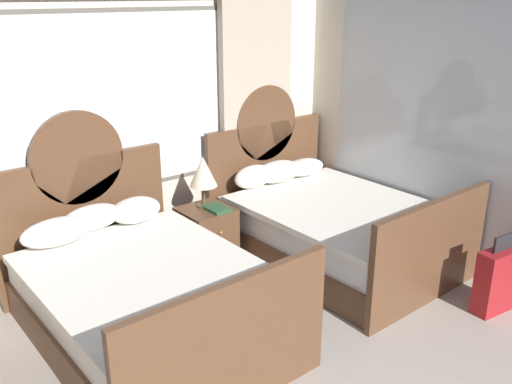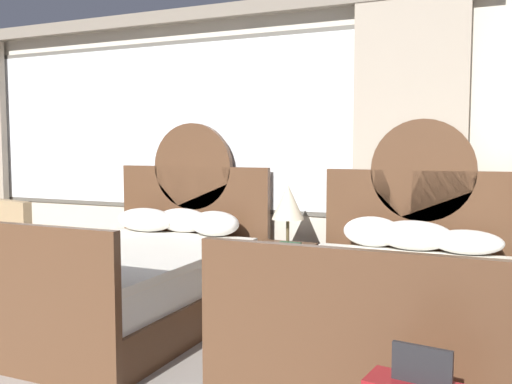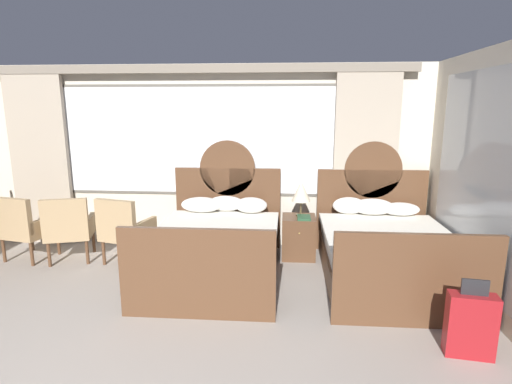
% 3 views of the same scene
% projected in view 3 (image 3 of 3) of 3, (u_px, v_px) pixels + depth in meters
% --- Properties ---
extents(wall_back_window, '(6.76, 0.22, 2.70)m').
position_uv_depth(wall_back_window, '(199.00, 153.00, 6.02)').
color(wall_back_window, beige).
rests_on(wall_back_window, ground_plane).
extents(bed_near_window, '(1.56, 2.21, 1.62)m').
position_uv_depth(bed_near_window, '(217.00, 246.00, 5.10)').
color(bed_near_window, brown).
rests_on(bed_near_window, ground_plane).
extents(bed_near_mirror, '(1.56, 2.21, 1.62)m').
position_uv_depth(bed_near_mirror, '(386.00, 251.00, 4.94)').
color(bed_near_mirror, brown).
rests_on(bed_near_mirror, ground_plane).
extents(nightstand_between_beds, '(0.46, 0.49, 0.59)m').
position_uv_depth(nightstand_between_beds, '(299.00, 237.00, 5.67)').
color(nightstand_between_beds, brown).
rests_on(nightstand_between_beds, ground_plane).
extents(table_lamp_on_nightstand, '(0.27, 0.27, 0.50)m').
position_uv_depth(table_lamp_on_nightstand, '(301.00, 191.00, 5.59)').
color(table_lamp_on_nightstand, brown).
rests_on(table_lamp_on_nightstand, nightstand_between_beds).
extents(book_on_nightstand, '(0.18, 0.26, 0.03)m').
position_uv_depth(book_on_nightstand, '(304.00, 218.00, 5.51)').
color(book_on_nightstand, '#285133').
rests_on(book_on_nightstand, nightstand_between_beds).
extents(armchair_by_window_left, '(0.70, 0.70, 0.92)m').
position_uv_depth(armchair_by_window_left, '(124.00, 228.00, 5.41)').
color(armchair_by_window_left, tan).
rests_on(armchair_by_window_left, ground_plane).
extents(armchair_by_window_centre, '(0.72, 0.72, 0.92)m').
position_uv_depth(armchair_by_window_centre, '(69.00, 227.00, 5.47)').
color(armchair_by_window_centre, tan).
rests_on(armchair_by_window_centre, ground_plane).
extents(armchair_by_window_right, '(0.68, 0.68, 0.92)m').
position_uv_depth(armchair_by_window_right, '(24.00, 226.00, 5.51)').
color(armchair_by_window_right, tan).
rests_on(armchair_by_window_right, ground_plane).
extents(suitcase_on_floor, '(0.41, 0.22, 0.70)m').
position_uv_depth(suitcase_on_floor, '(471.00, 325.00, 3.40)').
color(suitcase_on_floor, maroon).
rests_on(suitcase_on_floor, ground_plane).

